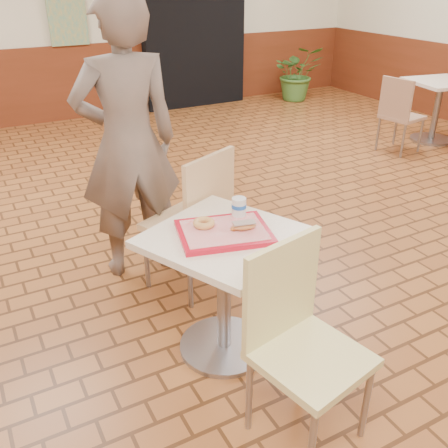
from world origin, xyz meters
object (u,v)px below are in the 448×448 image
main_table (224,274)px  paper_cup (239,206)px  chair_main_back (195,216)px  potted_plant (298,73)px  chair_main_front (299,335)px  ring_donut (204,223)px  customer (128,143)px  chair_second_left (399,111)px  serving_tray (224,232)px  second_table (438,101)px  long_john_donut (243,226)px

main_table → paper_cup: 0.37m
chair_main_back → potted_plant: (3.75, 4.09, -0.12)m
chair_main_front → ring_donut: chair_main_front is taller
potted_plant → main_table: bearing=-129.5°
customer → chair_second_left: size_ratio=2.16×
customer → ring_donut: bearing=98.0°
chair_second_left → potted_plant: bearing=-20.4°
serving_tray → second_table: (4.11, 2.14, -0.26)m
chair_main_front → customer: bearing=83.9°
ring_donut → potted_plant: potted_plant is taller
ring_donut → chair_second_left: size_ratio=0.13×
chair_second_left → long_john_donut: bearing=113.0°
paper_cup → ring_donut: bearing=-172.6°
main_table → chair_second_left: bearing=31.3°
long_john_donut → main_table: bearing=153.5°
potted_plant → customer: bearing=-137.8°
customer → second_table: customer is taller
customer → second_table: size_ratio=2.53×
main_table → chair_main_front: 0.61m
ring_donut → chair_second_left: 3.97m
chair_main_front → second_table: size_ratio=1.28×
customer → chair_main_front: bearing=100.4°
main_table → chair_main_front: (0.04, -0.61, 0.03)m
second_table → chair_main_back: bearing=-159.1°
chair_main_front → second_table: (4.07, 2.76, -0.03)m
main_table → customer: (-0.13, 1.07, 0.43)m
main_table → second_table: bearing=27.5°
customer → second_table: 4.40m
second_table → long_john_donut: bearing=-151.5°
main_table → chair_main_back: bearing=78.4°
potted_plant → long_john_donut: bearing=-128.6°
chair_main_back → customer: customer is taller
paper_cup → chair_second_left: size_ratio=0.11×
second_table → potted_plant: bearing=95.3°
chair_main_back → paper_cup: size_ratio=9.98×
long_john_donut → second_table: long_john_donut is taller
customer → potted_plant: customer is taller
potted_plant → serving_tray: bearing=-129.5°
paper_cup → chair_second_left: paper_cup is taller
chair_main_back → long_john_donut: 0.71m
long_john_donut → potted_plant: size_ratio=0.16×
chair_main_front → ring_donut: size_ratio=8.33×
customer → serving_tray: bearing=101.6°
serving_tray → long_john_donut: (0.09, -0.04, 0.03)m
paper_cup → serving_tray: bearing=-143.5°
chair_second_left → customer: bearing=96.1°
main_table → customer: bearing=97.0°
potted_plant → ring_donut: bearing=-130.5°
chair_main_front → customer: customer is taller
paper_cup → second_table: bearing=27.2°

